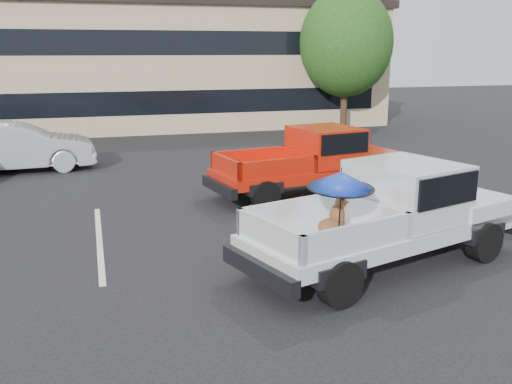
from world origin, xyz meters
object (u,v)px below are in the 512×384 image
silver_pickup (397,208)px  red_pickup (320,157)px  tree_right (346,43)px  tree_back (243,41)px  silver_sedan (17,147)px

silver_pickup → red_pickup: size_ratio=1.04×
tree_right → silver_pickup: tree_right is taller
tree_right → tree_back: 8.55m
silver_sedan → red_pickup: bearing=-126.2°
tree_right → tree_back: tree_back is taller
tree_right → silver_pickup: bearing=-111.6°
tree_back → red_pickup: 19.95m
silver_pickup → silver_sedan: (-7.70, 10.86, -0.25)m
silver_sedan → tree_back: bearing=-42.3°
red_pickup → tree_back: bearing=70.8°
tree_back → silver_pickup: bearing=-98.4°
silver_sedan → tree_right: bearing=-70.6°
tree_right → red_pickup: tree_right is taller
silver_pickup → red_pickup: bearing=65.5°
silver_pickup → tree_right: bearing=51.3°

